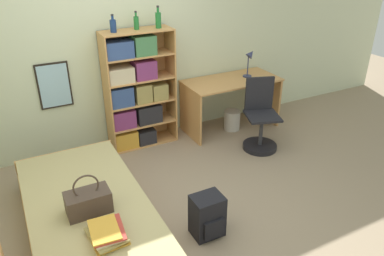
{
  "coord_description": "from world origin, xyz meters",
  "views": [
    {
      "loc": [
        -1.15,
        -2.9,
        2.51
      ],
      "look_at": [
        0.47,
        0.21,
        0.75
      ],
      "focal_mm": 35.0,
      "sensor_mm": 36.0,
      "label": 1
    }
  ],
  "objects": [
    {
      "name": "desk_lamp",
      "position": [
        1.97,
        1.32,
        1.02
      ],
      "size": [
        0.17,
        0.13,
        0.41
      ],
      "color": "navy",
      "rests_on": "desk"
    },
    {
      "name": "book_stack_on_bed",
      "position": [
        -0.7,
        -0.56,
        0.42
      ],
      "size": [
        0.3,
        0.37,
        0.1
      ],
      "color": "gold",
      "rests_on": "bed"
    },
    {
      "name": "bottle_clear",
      "position": [
        0.64,
        1.44,
        1.65
      ],
      "size": [
        0.07,
        0.07,
        0.27
      ],
      "color": "#1E6B2D",
      "rests_on": "bookcase"
    },
    {
      "name": "bottle_green",
      "position": [
        0.08,
        1.46,
        1.62
      ],
      "size": [
        0.07,
        0.07,
        0.21
      ],
      "color": "navy",
      "rests_on": "bookcase"
    },
    {
      "name": "bookcase",
      "position": [
        0.29,
        1.46,
        0.75
      ],
      "size": [
        0.89,
        0.34,
        1.54
      ],
      "color": "tan",
      "rests_on": "ground_plane"
    },
    {
      "name": "ground_plane",
      "position": [
        0.0,
        0.0,
        0.0
      ],
      "size": [
        14.0,
        14.0,
        0.0
      ],
      "primitive_type": "plane",
      "color": "gray"
    },
    {
      "name": "bed",
      "position": [
        -0.74,
        0.02,
        0.19
      ],
      "size": [
        1.07,
        2.1,
        0.37
      ],
      "color": "tan",
      "rests_on": "ground_plane"
    },
    {
      "name": "wall_back",
      "position": [
        -0.0,
        1.68,
        1.3
      ],
      "size": [
        10.0,
        0.09,
        2.6
      ],
      "color": "beige",
      "rests_on": "ground_plane"
    },
    {
      "name": "desk",
      "position": [
        1.67,
        1.3,
        0.53
      ],
      "size": [
        1.36,
        0.65,
        0.75
      ],
      "color": "tan",
      "rests_on": "ground_plane"
    },
    {
      "name": "waste_bin",
      "position": [
        1.67,
        1.24,
        0.14
      ],
      "size": [
        0.24,
        0.24,
        0.29
      ],
      "color": "#B7B2A8",
      "rests_on": "ground_plane"
    },
    {
      "name": "desk_chair",
      "position": [
        1.7,
        0.62,
        0.31
      ],
      "size": [
        0.52,
        0.52,
        0.94
      ],
      "color": "black",
      "rests_on": "ground_plane"
    },
    {
      "name": "handbag",
      "position": [
        -0.75,
        -0.17,
        0.48
      ],
      "size": [
        0.38,
        0.22,
        0.38
      ],
      "color": "#47382D",
      "rests_on": "bed"
    },
    {
      "name": "backpack",
      "position": [
        0.25,
        -0.53,
        0.21
      ],
      "size": [
        0.29,
        0.26,
        0.42
      ],
      "color": "black",
      "rests_on": "ground_plane"
    },
    {
      "name": "bottle_brown",
      "position": [
        0.37,
        1.48,
        1.63
      ],
      "size": [
        0.06,
        0.06,
        0.22
      ],
      "color": "#1E6B2D",
      "rests_on": "bookcase"
    }
  ]
}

